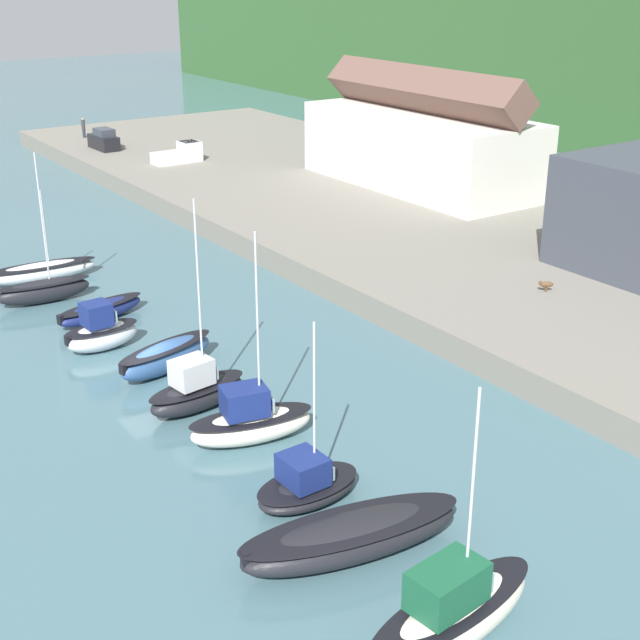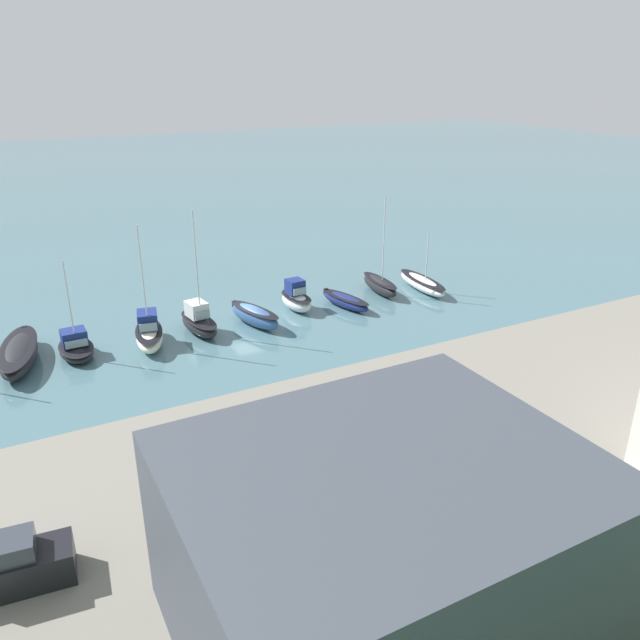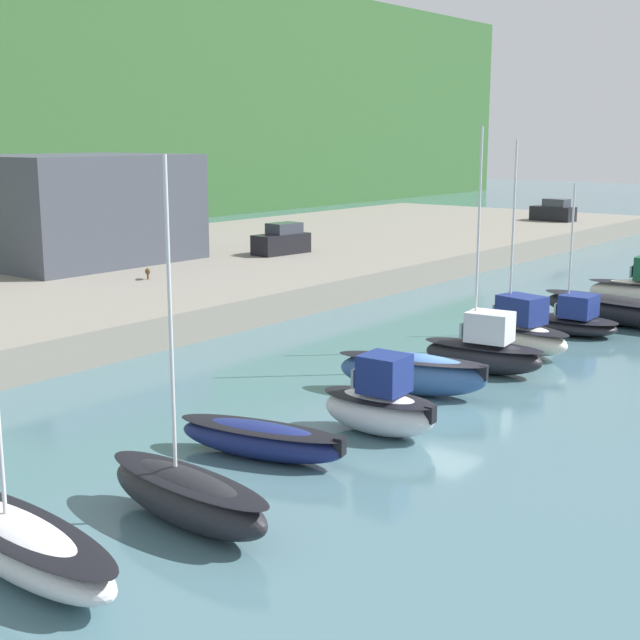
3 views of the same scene
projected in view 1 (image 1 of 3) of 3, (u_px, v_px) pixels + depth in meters
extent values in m
plane|color=#476B75|center=(145.00, 379.00, 45.10)|extent=(320.00, 320.00, 0.00)
cube|color=gray|center=(546.00, 261.00, 60.32)|extent=(131.05, 30.64, 1.59)
cube|color=silver|center=(420.00, 149.00, 76.26)|extent=(21.98, 9.16, 6.17)
cube|color=brown|center=(423.00, 89.00, 74.38)|extent=(22.42, 3.87, 3.87)
cube|color=slate|center=(631.00, 233.00, 51.43)|extent=(12.49, 0.10, 4.17)
ellipsoid|color=silver|center=(41.00, 272.00, 58.72)|extent=(2.27, 7.26, 1.24)
ellipsoid|color=black|center=(41.00, 266.00, 58.56)|extent=(2.35, 7.41, 0.12)
cylinder|color=silver|center=(44.00, 226.00, 57.84)|extent=(0.10, 0.10, 4.82)
ellipsoid|color=black|center=(44.00, 291.00, 54.97)|extent=(1.90, 5.79, 1.46)
ellipsoid|color=black|center=(43.00, 284.00, 54.78)|extent=(1.97, 5.91, 0.12)
cylinder|color=silver|center=(42.00, 218.00, 53.43)|extent=(0.10, 0.10, 7.83)
ellipsoid|color=navy|center=(101.00, 311.00, 52.34)|extent=(2.67, 5.80, 1.12)
ellipsoid|color=black|center=(100.00, 305.00, 52.19)|extent=(2.75, 5.92, 0.12)
cube|color=black|center=(60.00, 320.00, 50.45)|extent=(0.41, 0.35, 0.56)
ellipsoid|color=silver|center=(102.00, 337.00, 48.33)|extent=(2.06, 4.17, 1.46)
ellipsoid|color=black|center=(101.00, 328.00, 48.14)|extent=(2.14, 4.25, 0.12)
cube|color=navy|center=(96.00, 314.00, 47.70)|extent=(1.45, 1.50, 1.27)
cube|color=#8CA5B2|center=(111.00, 314.00, 48.27)|extent=(1.24, 0.17, 0.63)
cube|color=black|center=(68.00, 340.00, 47.12)|extent=(0.38, 0.30, 0.56)
ellipsoid|color=#33568E|center=(166.00, 357.00, 45.65)|extent=(3.10, 6.02, 1.62)
ellipsoid|color=black|center=(166.00, 347.00, 45.44)|extent=(3.20, 6.15, 0.12)
cube|color=black|center=(123.00, 369.00, 43.56)|extent=(0.42, 0.37, 0.56)
ellipsoid|color=black|center=(198.00, 395.00, 41.91)|extent=(2.49, 5.27, 1.36)
ellipsoid|color=black|center=(197.00, 386.00, 41.73)|extent=(2.57, 5.38, 0.12)
cube|color=silver|center=(192.00, 372.00, 41.26)|extent=(1.60, 1.94, 1.24)
cube|color=#8CA5B2|center=(210.00, 369.00, 41.98)|extent=(1.24, 0.26, 0.62)
cylinder|color=silver|center=(199.00, 293.00, 40.25)|extent=(0.10, 0.10, 8.74)
ellipsoid|color=white|center=(251.00, 427.00, 39.04)|extent=(3.08, 5.78, 1.41)
ellipsoid|color=black|center=(251.00, 417.00, 38.86)|extent=(3.18, 5.90, 0.12)
cube|color=navy|center=(245.00, 401.00, 38.45)|extent=(1.84, 2.19, 1.25)
cube|color=#8CA5B2|center=(269.00, 400.00, 38.91)|extent=(1.31, 0.38, 0.63)
cylinder|color=silver|center=(258.00, 325.00, 37.40)|extent=(0.10, 0.10, 8.14)
ellipsoid|color=black|center=(308.00, 490.00, 34.83)|extent=(2.44, 4.44, 0.91)
ellipsoid|color=black|center=(308.00, 483.00, 34.71)|extent=(2.54, 4.53, 0.12)
cube|color=navy|center=(303.00, 469.00, 34.32)|extent=(1.78, 1.58, 1.13)
cube|color=#8CA5B2|center=(322.00, 466.00, 34.89)|extent=(1.57, 0.15, 0.56)
cylinder|color=silver|center=(314.00, 403.00, 33.60)|extent=(0.10, 0.10, 6.57)
ellipsoid|color=black|center=(352.00, 537.00, 31.48)|extent=(3.84, 8.64, 1.50)
ellipsoid|color=black|center=(352.00, 525.00, 31.28)|extent=(3.96, 8.82, 0.12)
cube|color=black|center=(246.00, 559.00, 29.86)|extent=(0.41, 0.34, 0.56)
ellipsoid|color=white|center=(452.00, 621.00, 27.37)|extent=(2.72, 7.02, 1.67)
ellipsoid|color=black|center=(453.00, 606.00, 27.15)|extent=(2.81, 7.16, 0.12)
cube|color=#195638|center=(447.00, 586.00, 26.60)|extent=(1.73, 2.54, 1.32)
cube|color=#8CA5B2|center=(476.00, 573.00, 27.50)|extent=(1.33, 0.25, 0.66)
cylinder|color=silver|center=(472.00, 495.00, 26.06)|extent=(0.10, 0.10, 6.99)
cube|color=black|center=(104.00, 142.00, 91.81)|extent=(4.26, 1.95, 1.40)
cube|color=#333842|center=(104.00, 132.00, 91.18)|extent=(2.36, 1.61, 0.76)
cube|color=silver|center=(171.00, 158.00, 85.40)|extent=(2.03, 3.53, 1.10)
cube|color=silver|center=(190.00, 151.00, 86.33)|extent=(1.92, 1.91, 1.90)
cube|color=#2D333D|center=(189.00, 144.00, 86.07)|extent=(1.81, 1.64, 0.50)
cylinder|color=#232838|center=(84.00, 134.00, 97.92)|extent=(0.32, 0.32, 0.85)
cylinder|color=#333338|center=(83.00, 125.00, 97.56)|extent=(0.40, 0.40, 1.05)
sphere|color=tan|center=(83.00, 119.00, 97.32)|extent=(0.24, 0.24, 0.24)
cylinder|color=brown|center=(546.00, 289.00, 52.35)|extent=(0.12, 0.12, 0.28)
ellipsoid|color=brown|center=(546.00, 284.00, 52.23)|extent=(0.72, 0.82, 0.36)
sphere|color=brown|center=(540.00, 283.00, 52.20)|extent=(0.22, 0.22, 0.22)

